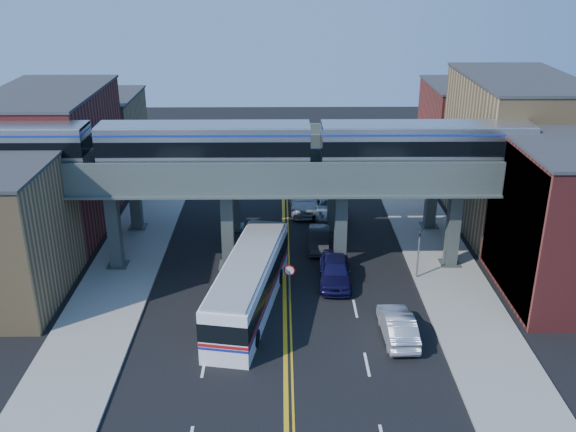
% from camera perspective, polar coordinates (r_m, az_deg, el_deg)
% --- Properties ---
extents(ground, '(120.00, 120.00, 0.00)m').
position_cam_1_polar(ground, '(39.61, -0.27, -9.75)').
color(ground, black).
rests_on(ground, ground).
extents(sidewalk_west, '(5.00, 70.00, 0.16)m').
position_cam_1_polar(sidewalk_west, '(49.64, -13.77, -3.33)').
color(sidewalk_west, gray).
rests_on(sidewalk_west, ground).
extents(sidewalk_east, '(5.00, 70.00, 0.16)m').
position_cam_1_polar(sidewalk_east, '(49.74, 13.04, -3.21)').
color(sidewalk_east, gray).
rests_on(sidewalk_east, ground).
extents(building_west_b, '(8.00, 14.00, 11.00)m').
position_cam_1_polar(building_west_b, '(55.07, -20.10, 4.56)').
color(building_west_b, maroon).
rests_on(building_west_b, ground).
extents(building_west_c, '(8.00, 10.00, 8.00)m').
position_cam_1_polar(building_west_c, '(67.37, -16.51, 6.77)').
color(building_west_c, '#997B4F').
rests_on(building_west_c, ground).
extents(building_east_a, '(8.00, 10.00, 10.00)m').
position_cam_1_polar(building_east_a, '(44.92, 24.00, -0.61)').
color(building_east_a, maroon).
rests_on(building_east_a, ground).
extents(building_east_b, '(8.00, 14.00, 12.00)m').
position_cam_1_polar(building_east_b, '(55.06, 19.31, 5.22)').
color(building_east_b, '#997B4F').
rests_on(building_east_b, ground).
extents(building_east_c, '(8.00, 10.00, 9.00)m').
position_cam_1_polar(building_east_c, '(67.36, 15.62, 7.30)').
color(building_east_c, maroon).
rests_on(building_east_c, ground).
extents(mural_panel, '(0.10, 9.50, 9.50)m').
position_cam_1_polar(mural_panel, '(43.52, 19.22, -0.96)').
color(mural_panel, teal).
rests_on(mural_panel, ground).
extents(elevated_viaduct_near, '(52.00, 3.60, 7.40)m').
position_cam_1_polar(elevated_viaduct_near, '(44.04, -0.36, 3.02)').
color(elevated_viaduct_near, '#404A49').
rests_on(elevated_viaduct_near, ground).
extents(elevated_viaduct_far, '(52.00, 3.60, 7.40)m').
position_cam_1_polar(elevated_viaduct_far, '(50.70, -0.40, 5.64)').
color(elevated_viaduct_far, '#404A49').
rests_on(elevated_viaduct_far, ground).
extents(transit_train, '(43.86, 2.75, 3.20)m').
position_cam_1_polar(transit_train, '(43.53, -7.43, 6.27)').
color(transit_train, black).
rests_on(transit_train, elevated_viaduct_near).
extents(stop_sign, '(0.76, 0.09, 2.63)m').
position_cam_1_polar(stop_sign, '(41.34, 0.12, -5.47)').
color(stop_sign, slate).
rests_on(stop_sign, ground).
extents(traffic_signal, '(0.15, 0.18, 4.10)m').
position_cam_1_polar(traffic_signal, '(44.77, 11.55, -2.89)').
color(traffic_signal, slate).
rests_on(traffic_signal, ground).
extents(transit_bus, '(5.06, 13.21, 3.32)m').
position_cam_1_polar(transit_bus, '(40.62, -3.50, -6.13)').
color(transit_bus, white).
rests_on(transit_bus, ground).
extents(car_lane_a, '(2.41, 5.45, 1.82)m').
position_cam_1_polar(car_lane_a, '(44.14, 4.21, -4.86)').
color(car_lane_a, '#12103B').
rests_on(car_lane_a, ground).
extents(car_lane_b, '(1.93, 4.63, 1.49)m').
position_cam_1_polar(car_lane_b, '(49.22, 2.77, -2.04)').
color(car_lane_b, '#2B2B2D').
rests_on(car_lane_b, ground).
extents(car_lane_c, '(3.09, 5.98, 1.61)m').
position_cam_1_polar(car_lane_c, '(55.31, 3.65, 0.83)').
color(car_lane_c, silver).
rests_on(car_lane_c, ground).
extents(car_lane_d, '(2.90, 6.45, 1.84)m').
position_cam_1_polar(car_lane_d, '(56.60, 1.42, 1.51)').
color(car_lane_d, '#ADAEB2').
rests_on(car_lane_d, ground).
extents(car_parked_curb, '(1.86, 5.00, 1.63)m').
position_cam_1_polar(car_parked_curb, '(38.64, 9.73, -9.59)').
color(car_parked_curb, '#A9A8AD').
rests_on(car_parked_curb, ground).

